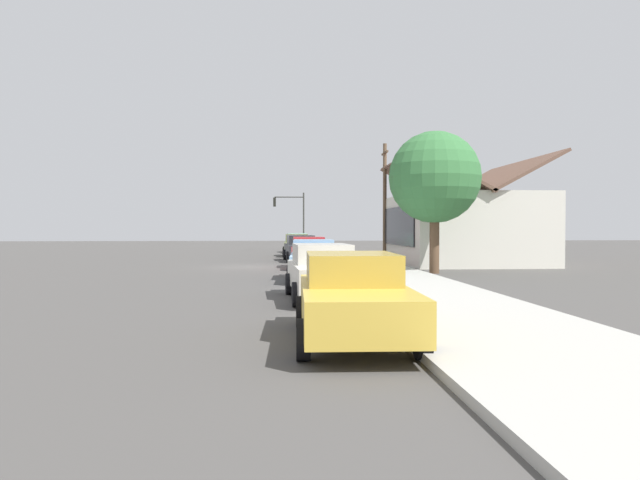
# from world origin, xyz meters

# --- Properties ---
(ground_plane) EXTENTS (120.00, 120.00, 0.00)m
(ground_plane) POSITION_xyz_m (0.00, 0.00, 0.00)
(ground_plane) COLOR #4C4947
(sidewalk_curb) EXTENTS (60.00, 4.20, 0.16)m
(sidewalk_curb) POSITION_xyz_m (0.00, 5.60, 0.08)
(sidewalk_curb) COLOR #B2AFA8
(sidewalk_curb) RESTS_ON ground
(car_seafoam) EXTENTS (4.39, 2.08, 1.59)m
(car_seafoam) POSITION_xyz_m (-17.28, 2.88, 0.81)
(car_seafoam) COLOR #9ED1BC
(car_seafoam) RESTS_ON ground
(car_olive) EXTENTS (4.37, 2.07, 1.59)m
(car_olive) POSITION_xyz_m (-11.20, 2.65, 0.81)
(car_olive) COLOR olive
(car_olive) RESTS_ON ground
(car_charcoal) EXTENTS (4.96, 2.20, 1.59)m
(car_charcoal) POSITION_xyz_m (-5.23, 2.72, 0.82)
(car_charcoal) COLOR #2D3035
(car_charcoal) RESTS_ON ground
(car_cherry) EXTENTS (4.36, 2.03, 1.59)m
(car_cherry) POSITION_xyz_m (1.13, 2.87, 0.81)
(car_cherry) COLOR red
(car_cherry) RESTS_ON ground
(car_skyblue) EXTENTS (4.69, 2.17, 1.59)m
(car_skyblue) POSITION_xyz_m (7.80, 2.70, 0.82)
(car_skyblue) COLOR #8CB7E0
(car_skyblue) RESTS_ON ground
(car_ivory) EXTENTS (4.69, 2.16, 1.59)m
(car_ivory) POSITION_xyz_m (13.96, 2.60, 0.82)
(car_ivory) COLOR silver
(car_ivory) RESTS_ON ground
(car_mustard) EXTENTS (4.85, 2.19, 1.59)m
(car_mustard) POSITION_xyz_m (20.02, 2.68, 0.82)
(car_mustard) COLOR gold
(car_mustard) RESTS_ON ground
(storefront_building) EXTENTS (10.64, 7.73, 6.05)m
(storefront_building) POSITION_xyz_m (-2.50, 11.98, 2.12)
(storefront_building) COLOR silver
(storefront_building) RESTS_ON ground
(shade_tree) EXTENTS (4.15, 4.15, 6.42)m
(shade_tree) POSITION_xyz_m (4.87, 8.37, 4.33)
(shade_tree) COLOR brown
(shade_tree) RESTS_ON ground
(traffic_light_main) EXTENTS (0.37, 2.79, 5.20)m
(traffic_light_main) POSITION_xyz_m (-21.13, 2.54, 3.49)
(traffic_light_main) COLOR #383833
(traffic_light_main) RESTS_ON ground
(utility_pole_wooden) EXTENTS (1.80, 0.24, 7.50)m
(utility_pole_wooden) POSITION_xyz_m (-6.43, 8.20, 3.93)
(utility_pole_wooden) COLOR brown
(utility_pole_wooden) RESTS_ON ground
(fire_hydrant_red) EXTENTS (0.22, 0.22, 0.71)m
(fire_hydrant_red) POSITION_xyz_m (-4.35, 4.20, 0.50)
(fire_hydrant_red) COLOR red
(fire_hydrant_red) RESTS_ON sidewalk_curb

